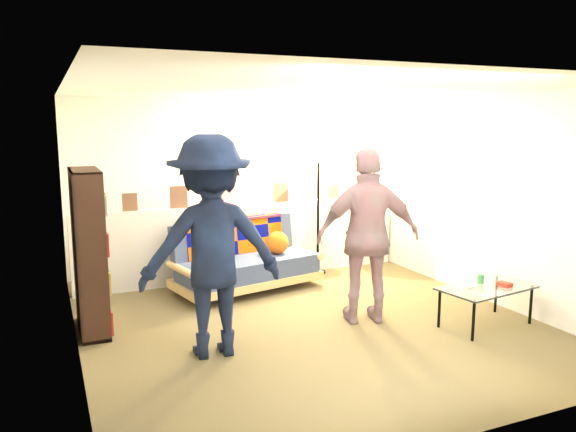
{
  "coord_description": "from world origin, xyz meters",
  "views": [
    {
      "loc": [
        -2.44,
        -5.18,
        2.07
      ],
      "look_at": [
        0.0,
        0.4,
        1.05
      ],
      "focal_mm": 35.0,
      "sensor_mm": 36.0,
      "label": 1
    }
  ],
  "objects_px": {
    "floor_lamp": "(318,191)",
    "futon_sofa": "(245,261)",
    "person_right": "(368,236)",
    "bookshelf": "(89,257)",
    "coffee_table": "(487,289)",
    "person_left": "(211,247)"
  },
  "relations": [
    {
      "from": "person_left",
      "to": "bookshelf",
      "type": "bearing_deg",
      "value": -41.69
    },
    {
      "from": "floor_lamp",
      "to": "person_left",
      "type": "height_order",
      "value": "person_left"
    },
    {
      "from": "floor_lamp",
      "to": "person_right",
      "type": "bearing_deg",
      "value": -101.42
    },
    {
      "from": "person_left",
      "to": "person_right",
      "type": "height_order",
      "value": "person_left"
    },
    {
      "from": "futon_sofa",
      "to": "person_left",
      "type": "bearing_deg",
      "value": -117.79
    },
    {
      "from": "floor_lamp",
      "to": "bookshelf",
      "type": "bearing_deg",
      "value": -160.64
    },
    {
      "from": "futon_sofa",
      "to": "coffee_table",
      "type": "distance_m",
      "value": 2.87
    },
    {
      "from": "coffee_table",
      "to": "person_right",
      "type": "xyz_separation_m",
      "value": [
        -1.06,
        0.6,
        0.53
      ]
    },
    {
      "from": "floor_lamp",
      "to": "person_left",
      "type": "distance_m",
      "value": 2.97
    },
    {
      "from": "futon_sofa",
      "to": "person_right",
      "type": "height_order",
      "value": "person_right"
    },
    {
      "from": "floor_lamp",
      "to": "futon_sofa",
      "type": "bearing_deg",
      "value": -163.92
    },
    {
      "from": "floor_lamp",
      "to": "person_right",
      "type": "relative_size",
      "value": 0.88
    },
    {
      "from": "bookshelf",
      "to": "floor_lamp",
      "type": "bearing_deg",
      "value": 19.36
    },
    {
      "from": "futon_sofa",
      "to": "person_right",
      "type": "xyz_separation_m",
      "value": [
        0.78,
        -1.61,
        0.55
      ]
    },
    {
      "from": "bookshelf",
      "to": "person_right",
      "type": "relative_size",
      "value": 0.89
    },
    {
      "from": "bookshelf",
      "to": "person_left",
      "type": "xyz_separation_m",
      "value": [
        0.96,
        -1.02,
        0.23
      ]
    },
    {
      "from": "futon_sofa",
      "to": "floor_lamp",
      "type": "distance_m",
      "value": 1.45
    },
    {
      "from": "coffee_table",
      "to": "floor_lamp",
      "type": "bearing_deg",
      "value": 104.56
    },
    {
      "from": "futon_sofa",
      "to": "coffee_table",
      "type": "height_order",
      "value": "futon_sofa"
    },
    {
      "from": "person_right",
      "to": "bookshelf",
      "type": "bearing_deg",
      "value": -0.94
    },
    {
      "from": "futon_sofa",
      "to": "person_right",
      "type": "distance_m",
      "value": 1.87
    },
    {
      "from": "coffee_table",
      "to": "person_left",
      "type": "height_order",
      "value": "person_left"
    }
  ]
}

